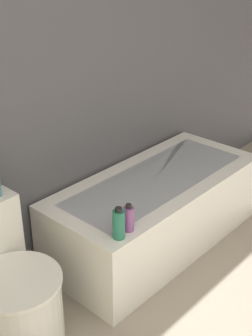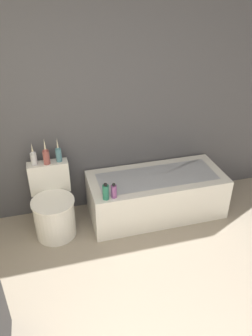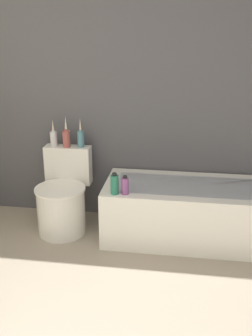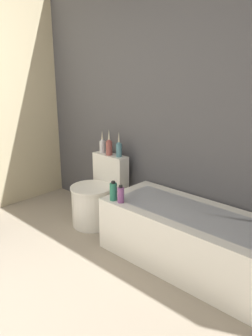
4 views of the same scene
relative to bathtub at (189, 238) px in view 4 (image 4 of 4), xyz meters
name	(u,v)px [view 4 (image 4 of 4)]	position (x,y,z in m)	size (l,w,h in m)	color
wall_back_tiled	(146,100)	(-0.80, 0.38, 1.05)	(6.40, 0.06, 2.60)	#4C4C51
bathtub	(189,238)	(0.00, 0.00, 0.00)	(1.50, 0.66, 0.48)	white
toilet	(96,198)	(-1.14, -0.02, 0.04)	(0.44, 0.57, 0.72)	white
vase_gold	(102,145)	(-1.26, 0.21, 0.55)	(0.06, 0.06, 0.24)	silver
vase_silver	(109,146)	(-1.14, 0.19, 0.56)	(0.07, 0.07, 0.28)	#994C47
vase_bronze	(119,148)	(-1.01, 0.21, 0.56)	(0.06, 0.06, 0.26)	teal
shampoo_bottle_tall	(113,191)	(-0.63, -0.26, 0.32)	(0.06, 0.06, 0.18)	#267259
shampoo_bottle_short	(121,195)	(-0.55, -0.25, 0.31)	(0.06, 0.06, 0.16)	#8C4C8C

